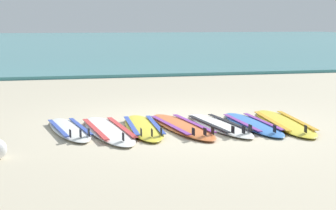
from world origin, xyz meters
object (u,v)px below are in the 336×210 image
surfboard_0 (69,129)px  surfboard_4 (219,125)px  surfboard_3 (182,126)px  surfboard_6 (284,123)px  surfboard_1 (108,130)px  surfboard_2 (143,127)px  surfboard_5 (252,124)px

surfboard_0 → surfboard_4: bearing=-5.1°
surfboard_3 → surfboard_6: same height
surfboard_1 → surfboard_2: bearing=9.9°
surfboard_1 → surfboard_2: 0.59m
surfboard_4 → surfboard_3: bearing=174.9°
surfboard_1 → surfboard_0: bearing=161.4°
surfboard_0 → surfboard_5: 2.99m
surfboard_1 → surfboard_4: same height
surfboard_5 → surfboard_6: size_ratio=0.86×
surfboard_0 → surfboard_6: same height
surfboard_2 → surfboard_6: (2.38, -0.16, -0.00)m
surfboard_0 → surfboard_2: same height
surfboard_4 → surfboard_5: bearing=-4.1°
surfboard_0 → surfboard_5: (2.98, -0.26, -0.00)m
surfboard_2 → surfboard_1: bearing=-170.1°
surfboard_1 → surfboard_3: (1.20, 0.04, 0.00)m
surfboard_1 → surfboard_2: size_ratio=1.10×
surfboard_3 → surfboard_1: bearing=-178.1°
surfboard_5 → surfboard_6: bearing=0.2°
surfboard_1 → surfboard_6: bearing=-1.1°
surfboard_2 → surfboard_3: bearing=-5.7°
surfboard_2 → surfboard_5: size_ratio=1.02×
surfboard_2 → surfboard_5: bearing=-5.0°
surfboard_0 → surfboard_3: bearing=-5.1°
surfboard_1 → surfboard_5: 2.39m
surfboard_1 → surfboard_4: bearing=-0.5°
surfboard_4 → surfboard_5: same height
surfboard_3 → surfboard_0: bearing=174.9°
surfboard_1 → surfboard_4: (1.82, -0.02, 0.00)m
surfboard_0 → surfboard_5: bearing=-4.9°
surfboard_0 → surfboard_4: same height
surfboard_3 → surfboard_6: (1.76, -0.10, -0.00)m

